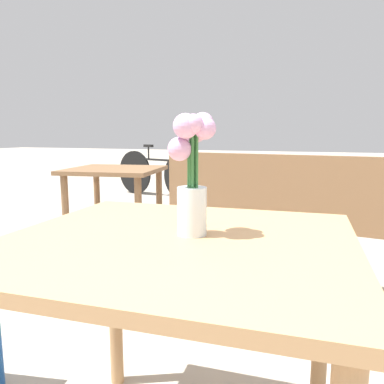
{
  "coord_description": "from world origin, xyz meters",
  "views": [
    {
      "loc": [
        0.35,
        -0.84,
        0.97
      ],
      "look_at": [
        0.03,
        0.03,
        0.82
      ],
      "focal_mm": 35.0,
      "sensor_mm": 36.0,
      "label": 1
    }
  ],
  "objects_px": {
    "flower_vase": "(192,169)",
    "bench_near": "(290,220)",
    "table_front": "(178,276)",
    "bicycle": "(157,173)",
    "table_back": "(115,186)"
  },
  "relations": [
    {
      "from": "table_back",
      "to": "bench_near",
      "type": "bearing_deg",
      "value": -8.62
    },
    {
      "from": "table_front",
      "to": "bench_near",
      "type": "height_order",
      "value": "bench_near"
    },
    {
      "from": "table_front",
      "to": "bicycle",
      "type": "relative_size",
      "value": 0.56
    },
    {
      "from": "bench_near",
      "to": "table_back",
      "type": "bearing_deg",
      "value": 171.38
    },
    {
      "from": "bench_near",
      "to": "flower_vase",
      "type": "bearing_deg",
      "value": -95.04
    },
    {
      "from": "flower_vase",
      "to": "table_back",
      "type": "distance_m",
      "value": 1.99
    },
    {
      "from": "table_front",
      "to": "table_back",
      "type": "xyz_separation_m",
      "value": [
        -1.17,
        1.59,
        -0.04
      ]
    },
    {
      "from": "table_front",
      "to": "bicycle",
      "type": "height_order",
      "value": "bicycle"
    },
    {
      "from": "table_front",
      "to": "bench_near",
      "type": "bearing_deg",
      "value": 83.98
    },
    {
      "from": "bicycle",
      "to": "table_front",
      "type": "bearing_deg",
      "value": -64.01
    },
    {
      "from": "table_front",
      "to": "table_back",
      "type": "bearing_deg",
      "value": 126.23
    },
    {
      "from": "flower_vase",
      "to": "bicycle",
      "type": "distance_m",
      "value": 4.83
    },
    {
      "from": "flower_vase",
      "to": "bench_near",
      "type": "xyz_separation_m",
      "value": [
        0.12,
        1.36,
        -0.42
      ]
    },
    {
      "from": "bench_near",
      "to": "bicycle",
      "type": "distance_m",
      "value": 3.71
    },
    {
      "from": "table_back",
      "to": "bicycle",
      "type": "xyz_separation_m",
      "value": [
        -0.94,
        2.74,
        -0.21
      ]
    }
  ]
}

